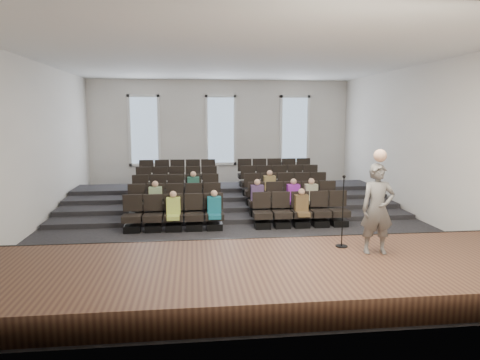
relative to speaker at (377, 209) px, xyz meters
name	(u,v)px	position (x,y,z in m)	size (l,w,h in m)	color
ground	(236,224)	(-2.45, 4.70, -1.45)	(14.00, 14.00, 0.00)	black
ceiling	(236,60)	(-2.45, 4.70, 3.56)	(12.00, 14.00, 0.02)	white
wall_back	(221,135)	(-2.45, 11.72, 1.05)	(12.00, 0.04, 5.00)	silver
wall_front	(287,176)	(-2.45, -2.32, 1.05)	(12.00, 0.04, 5.00)	silver
wall_left	(30,146)	(-8.47, 4.70, 1.05)	(0.04, 14.00, 5.00)	silver
wall_right	(422,143)	(3.57, 4.70, 1.05)	(0.04, 14.00, 5.00)	silver
stage	(264,276)	(-2.45, -0.40, -1.20)	(11.80, 3.60, 0.50)	#503422
stage_lip	(251,248)	(-2.45, 1.37, -1.20)	(11.80, 0.06, 0.52)	black
risers	(228,199)	(-2.45, 7.87, -1.25)	(11.80, 4.80, 0.60)	black
seating_rows	(232,194)	(-2.45, 6.24, -0.77)	(6.80, 4.70, 1.67)	black
windows	(221,130)	(-2.45, 11.66, 1.25)	(8.44, 0.10, 3.24)	white
audience	(242,196)	(-2.24, 5.04, -0.63)	(5.45, 2.64, 1.10)	#B6CC51
speaker	(377,209)	(0.00, 0.00, 0.00)	(0.69, 0.45, 1.89)	#5A5855
mic_stand	(342,226)	(-0.56, 0.51, -0.47)	(0.27, 0.27, 1.60)	black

